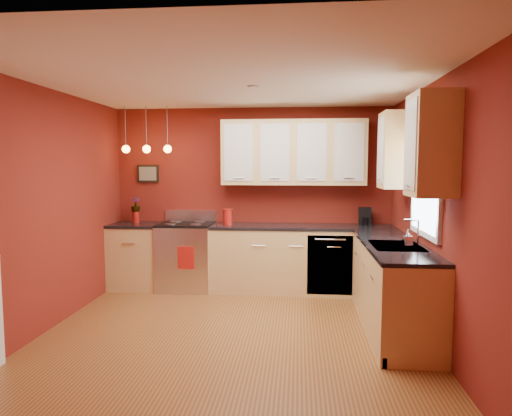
# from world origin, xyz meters

# --- Properties ---
(floor) EXTENTS (4.20, 4.20, 0.00)m
(floor) POSITION_xyz_m (0.00, 0.00, 0.00)
(floor) COLOR #9B5B2D
(floor) RESTS_ON ground
(ceiling) EXTENTS (4.00, 4.20, 0.02)m
(ceiling) POSITION_xyz_m (0.00, 0.00, 2.60)
(ceiling) COLOR white
(ceiling) RESTS_ON wall_back
(wall_back) EXTENTS (4.00, 0.02, 2.60)m
(wall_back) POSITION_xyz_m (0.00, 2.10, 1.30)
(wall_back) COLOR maroon
(wall_back) RESTS_ON floor
(wall_front) EXTENTS (4.00, 0.02, 2.60)m
(wall_front) POSITION_xyz_m (0.00, -2.10, 1.30)
(wall_front) COLOR maroon
(wall_front) RESTS_ON floor
(wall_left) EXTENTS (0.02, 4.20, 2.60)m
(wall_left) POSITION_xyz_m (-2.00, 0.00, 1.30)
(wall_left) COLOR maroon
(wall_left) RESTS_ON floor
(wall_right) EXTENTS (0.02, 4.20, 2.60)m
(wall_right) POSITION_xyz_m (2.00, 0.00, 1.30)
(wall_right) COLOR maroon
(wall_right) RESTS_ON floor
(base_cabinets_back_left) EXTENTS (0.70, 0.60, 0.90)m
(base_cabinets_back_left) POSITION_xyz_m (-1.65, 1.80, 0.45)
(base_cabinets_back_left) COLOR tan
(base_cabinets_back_left) RESTS_ON floor
(base_cabinets_back_right) EXTENTS (2.54, 0.60, 0.90)m
(base_cabinets_back_right) POSITION_xyz_m (0.73, 1.80, 0.45)
(base_cabinets_back_right) COLOR tan
(base_cabinets_back_right) RESTS_ON floor
(base_cabinets_right) EXTENTS (0.60, 2.10, 0.90)m
(base_cabinets_right) POSITION_xyz_m (1.70, 0.45, 0.45)
(base_cabinets_right) COLOR tan
(base_cabinets_right) RESTS_ON floor
(counter_back_left) EXTENTS (0.70, 0.62, 0.04)m
(counter_back_left) POSITION_xyz_m (-1.65, 1.80, 0.92)
(counter_back_left) COLOR black
(counter_back_left) RESTS_ON base_cabinets_back_left
(counter_back_right) EXTENTS (2.54, 0.62, 0.04)m
(counter_back_right) POSITION_xyz_m (0.73, 1.80, 0.92)
(counter_back_right) COLOR black
(counter_back_right) RESTS_ON base_cabinets_back_right
(counter_right) EXTENTS (0.62, 2.10, 0.04)m
(counter_right) POSITION_xyz_m (1.70, 0.45, 0.92)
(counter_right) COLOR black
(counter_right) RESTS_ON base_cabinets_right
(gas_range) EXTENTS (0.76, 0.64, 1.11)m
(gas_range) POSITION_xyz_m (-0.92, 1.80, 0.48)
(gas_range) COLOR silver
(gas_range) RESTS_ON floor
(dishwasher_front) EXTENTS (0.60, 0.02, 0.80)m
(dishwasher_front) POSITION_xyz_m (1.10, 1.51, 0.45)
(dishwasher_front) COLOR silver
(dishwasher_front) RESTS_ON base_cabinets_back_right
(sink) EXTENTS (0.50, 0.70, 0.33)m
(sink) POSITION_xyz_m (1.70, 0.30, 0.92)
(sink) COLOR gray
(sink) RESTS_ON counter_right
(window) EXTENTS (0.06, 1.02, 1.22)m
(window) POSITION_xyz_m (1.97, 0.30, 1.69)
(window) COLOR white
(window) RESTS_ON wall_right
(upper_cabinets_back) EXTENTS (2.00, 0.35, 0.90)m
(upper_cabinets_back) POSITION_xyz_m (0.60, 1.93, 1.95)
(upper_cabinets_back) COLOR tan
(upper_cabinets_back) RESTS_ON wall_back
(upper_cabinets_right) EXTENTS (0.35, 1.95, 0.90)m
(upper_cabinets_right) POSITION_xyz_m (1.82, 0.32, 1.95)
(upper_cabinets_right) COLOR tan
(upper_cabinets_right) RESTS_ON wall_right
(wall_picture) EXTENTS (0.32, 0.03, 0.26)m
(wall_picture) POSITION_xyz_m (-1.55, 2.08, 1.65)
(wall_picture) COLOR black
(wall_picture) RESTS_ON wall_back
(pendant_lights) EXTENTS (0.71, 0.11, 0.66)m
(pendant_lights) POSITION_xyz_m (-1.45, 1.75, 2.01)
(pendant_lights) COLOR gray
(pendant_lights) RESTS_ON ceiling
(red_canister) EXTENTS (0.15, 0.15, 0.22)m
(red_canister) POSITION_xyz_m (-0.31, 1.80, 1.05)
(red_canister) COLOR #A51711
(red_canister) RESTS_ON counter_back_right
(red_vase) EXTENTS (0.10, 0.10, 0.16)m
(red_vase) POSITION_xyz_m (-1.68, 1.89, 1.02)
(red_vase) COLOR #A51711
(red_vase) RESTS_ON counter_back_left
(flowers) EXTENTS (0.16, 0.16, 0.23)m
(flowers) POSITION_xyz_m (-1.68, 1.89, 1.20)
(flowers) COLOR #A51711
(flowers) RESTS_ON red_vase
(coffee_maker) EXTENTS (0.18, 0.18, 0.25)m
(coffee_maker) POSITION_xyz_m (1.61, 1.94, 1.05)
(coffee_maker) COLOR black
(coffee_maker) RESTS_ON counter_back_right
(soap_pump) EXTENTS (0.09, 0.10, 0.19)m
(soap_pump) POSITION_xyz_m (1.78, 0.16, 1.03)
(soap_pump) COLOR silver
(soap_pump) RESTS_ON counter_right
(dish_towel) EXTENTS (0.23, 0.02, 0.31)m
(dish_towel) POSITION_xyz_m (-0.84, 1.47, 0.52)
(dish_towel) COLOR #A51711
(dish_towel) RESTS_ON gas_range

